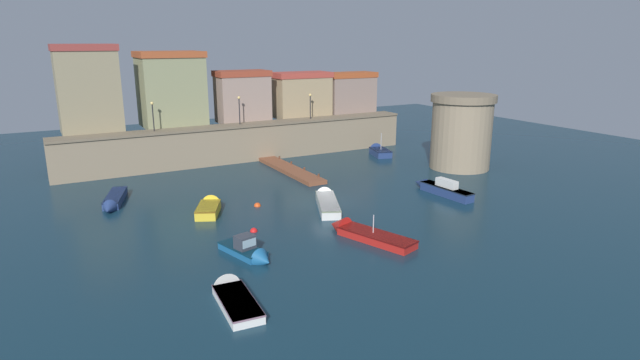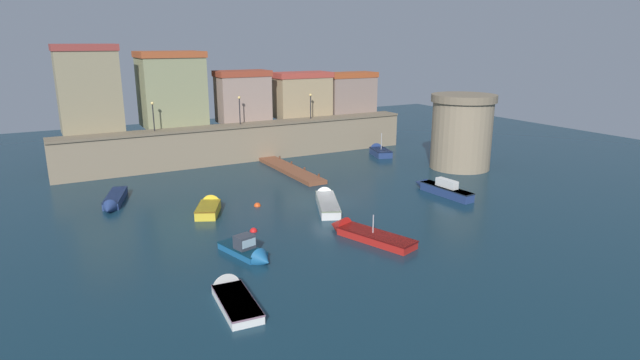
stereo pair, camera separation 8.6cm
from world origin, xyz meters
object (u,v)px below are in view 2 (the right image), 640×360
Objects in this scene: quay_lamp_1 at (239,106)px; moored_boat_0 at (326,201)px; quay_lamp_0 at (153,111)px; moored_boat_2 at (379,151)px; quay_lamp_2 at (311,102)px; moored_boat_3 at (441,188)px; moored_boat_6 at (231,294)px; moored_boat_5 at (209,207)px; moored_boat_7 at (114,201)px; mooring_buoy_1 at (257,206)px; moored_boat_4 at (249,252)px; fortress_tower at (462,131)px; mooring_buoy_0 at (254,231)px; moored_boat_1 at (362,233)px.

quay_lamp_1 is 0.45× the size of moored_boat_0.
moored_boat_2 is (26.24, -5.19, -6.09)m from quay_lamp_0.
quay_lamp_2 is at bearing -0.51° from moored_boat_0.
moored_boat_2 is at bearing -19.90° from moored_boat_3.
quay_lamp_0 is 33.15m from moored_boat_6.
moored_boat_7 is (-6.79, 5.91, -0.05)m from moored_boat_5.
quay_lamp_2 reaches higher than mooring_buoy_1.
quay_lamp_2 reaches higher than moored_boat_2.
moored_boat_0 is (10.15, -20.18, -6.12)m from quay_lamp_0.
moored_boat_4 is at bearing -109.58° from quay_lamp_1.
moored_boat_5 is at bearing -177.03° from fortress_tower.
mooring_buoy_1 is at bearing 140.15° from moored_boat_4.
mooring_buoy_0 is at bearing 134.07° from moored_boat_0.
moored_boat_3 reaches higher than mooring_buoy_1.
moored_boat_0 is at bearing 75.03° from moored_boat_3.
mooring_buoy_0 is (2.05, 4.37, -0.39)m from moored_boat_4.
moored_boat_5 is 15.89m from moored_boat_6.
moored_boat_3 reaches higher than moored_boat_0.
moored_boat_1 is at bearing -72.83° from quay_lamp_0.
quay_lamp_0 is 5.23× the size of mooring_buoy_1.
quay_lamp_2 reaches higher than moored_boat_6.
fortress_tower is at bearing 97.06° from moored_boat_4.
mooring_buoy_1 is at bearing -74.80° from quay_lamp_0.
moored_boat_6 is (-33.04, -17.01, -3.90)m from fortress_tower.
mooring_buoy_0 is (8.27, -12.10, -0.36)m from moored_boat_7.
quay_lamp_2 is at bearing -30.01° from moored_boat_6.
mooring_buoy_0 is (-19.11, -0.74, -0.54)m from moored_boat_3.
moored_boat_4 is 8.80× the size of mooring_buoy_0.
fortress_tower is 1.64× the size of moored_boat_4.
quay_lamp_2 is 29.51m from mooring_buoy_0.
quay_lamp_0 is 0.47× the size of moored_boat_7.
moored_boat_2 is 0.84× the size of moored_boat_6.
fortress_tower reaches higher than moored_boat_0.
fortress_tower is 1.10× the size of moored_boat_1.
quay_lamp_0 is (-30.12, 15.41, 2.34)m from fortress_tower.
moored_boat_7 is 11.12× the size of mooring_buoy_1.
moored_boat_0 reaches higher than mooring_buoy_0.
moored_boat_0 reaches higher than moored_boat_7.
moored_boat_6 is at bearing -118.51° from mooring_buoy_0.
moored_boat_3 is at bearing -79.30° from moored_boat_5.
fortress_tower is 2.63× the size of quay_lamp_2.
fortress_tower is 1.22× the size of moored_boat_7.
mooring_buoy_1 is at bearing 65.14° from mooring_buoy_0.
fortress_tower reaches higher than mooring_buoy_1.
quay_lamp_0 is 5.58× the size of mooring_buoy_0.
quay_lamp_2 is 0.64× the size of moored_boat_2.
quay_lamp_1 is at bearing 73.69° from mooring_buoy_1.
moored_boat_0 is 8.54m from mooring_buoy_0.
moored_boat_4 reaches higher than moored_boat_5.
quay_lamp_0 is at bearing -1.28° from moored_boat_1.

